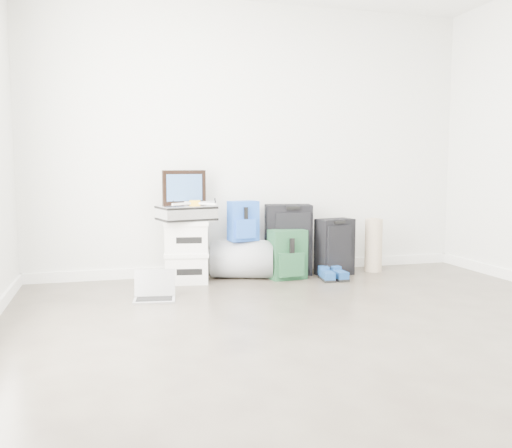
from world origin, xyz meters
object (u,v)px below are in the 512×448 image
object	(u,v)px
boxes_stack	(187,251)
large_suitcase	(289,240)
duffel_bag	(243,259)
laptop	(155,292)
briefcase	(186,213)
carry_on	(335,247)

from	to	relation	value
boxes_stack	large_suitcase	distance (m)	1.05
duffel_bag	laptop	size ratio (longest dim) A/B	1.66
briefcase	boxes_stack	bearing A→B (deg)	0.00
duffel_bag	large_suitcase	world-z (taller)	large_suitcase
laptop	large_suitcase	bearing A→B (deg)	34.66
boxes_stack	laptop	world-z (taller)	boxes_stack
carry_on	boxes_stack	bearing A→B (deg)	166.86
duffel_bag	laptop	bearing A→B (deg)	-125.20
boxes_stack	briefcase	bearing A→B (deg)	0.00
large_suitcase	carry_on	bearing A→B (deg)	-8.31
carry_on	laptop	size ratio (longest dim) A/B	1.56
carry_on	laptop	world-z (taller)	carry_on
briefcase	duffel_bag	bearing A→B (deg)	-6.46
briefcase	large_suitcase	distance (m)	1.09
briefcase	laptop	size ratio (longest dim) A/B	1.34
carry_on	laptop	bearing A→B (deg)	-174.82
duffel_bag	carry_on	xyz separation A→B (m)	(0.93, -0.10, 0.10)
duffel_bag	briefcase	bearing A→B (deg)	-154.85
carry_on	briefcase	bearing A→B (deg)	166.86
briefcase	carry_on	distance (m)	1.53
briefcase	duffel_bag	size ratio (longest dim) A/B	0.81
laptop	briefcase	bearing A→B (deg)	67.19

